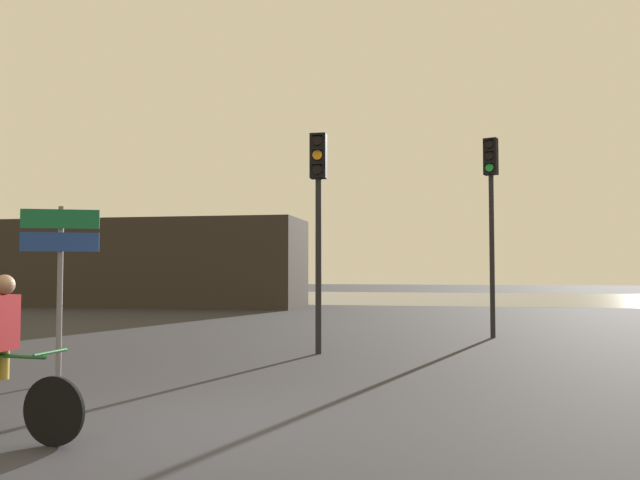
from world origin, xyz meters
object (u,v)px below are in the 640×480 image
cyclist (3,357)px  traffic_light_center (318,200)px  traffic_light_far_right (491,200)px  distant_building (140,263)px  direction_sign_post (60,261)px

cyclist → traffic_light_center: bearing=169.0°
traffic_light_far_right → cyclist: bearing=81.8°
distant_building → direction_sign_post: (7.75, -17.97, -0.13)m
distant_building → traffic_light_center: bearing=-52.4°
traffic_light_center → cyclist: traffic_light_center is taller
traffic_light_center → direction_sign_post: size_ratio=1.68×
direction_sign_post → traffic_light_far_right: bearing=-154.1°
traffic_light_far_right → traffic_light_center: bearing=64.6°
traffic_light_far_right → distant_building: bearing=-16.0°
direction_sign_post → cyclist: 3.29m
distant_building → traffic_light_center: (10.90, -14.16, 1.12)m
distant_building → direction_sign_post: 19.57m
traffic_light_center → cyclist: bearing=73.7°
traffic_light_center → traffic_light_far_right: traffic_light_far_right is taller
distant_building → traffic_light_far_right: 18.04m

